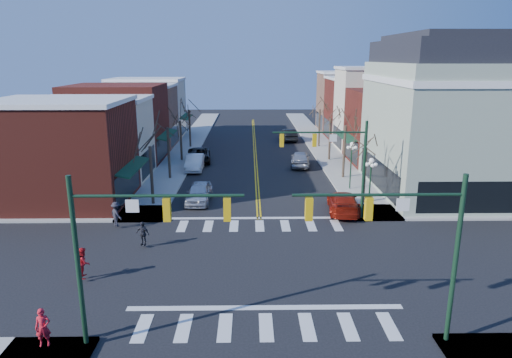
{
  "coord_description": "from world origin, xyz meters",
  "views": [
    {
      "loc": [
        -0.7,
        -23.77,
        11.41
      ],
      "look_at": [
        -0.22,
        8.44,
        2.8
      ],
      "focal_mm": 32.0,
      "sensor_mm": 36.0,
      "label": 1
    }
  ],
  "objects_px": {
    "car_right_far": "(288,135)",
    "pedestrian_red_a": "(43,328)",
    "car_right_mid": "(300,159)",
    "pedestrian_dark_b": "(116,214)",
    "victorian_corner": "(453,116)",
    "pedestrian_red_b": "(84,262)",
    "lamppost_corner": "(370,176)",
    "car_left_far": "(199,155)",
    "car_left_mid": "(195,163)",
    "lamppost_midblock": "(351,157)",
    "car_left_near": "(199,193)",
    "pedestrian_dark_a": "(143,234)",
    "car_right_near": "(343,202)"
  },
  "relations": [
    {
      "from": "car_right_far",
      "to": "pedestrian_red_a",
      "type": "bearing_deg",
      "value": 68.19
    },
    {
      "from": "pedestrian_red_b",
      "to": "car_right_near",
      "type": "bearing_deg",
      "value": -69.46
    },
    {
      "from": "lamppost_midblock",
      "to": "car_right_near",
      "type": "bearing_deg",
      "value": -106.98
    },
    {
      "from": "car_left_mid",
      "to": "pedestrian_dark_a",
      "type": "bearing_deg",
      "value": -93.13
    },
    {
      "from": "victorian_corner",
      "to": "pedestrian_dark_b",
      "type": "bearing_deg",
      "value": -161.95
    },
    {
      "from": "lamppost_midblock",
      "to": "pedestrian_dark_a",
      "type": "xyz_separation_m",
      "value": [
        -15.5,
        -12.42,
        -2.05
      ]
    },
    {
      "from": "victorian_corner",
      "to": "lamppost_midblock",
      "type": "bearing_deg",
      "value": 176.55
    },
    {
      "from": "car_left_far",
      "to": "car_right_near",
      "type": "height_order",
      "value": "car_right_near"
    },
    {
      "from": "car_right_mid",
      "to": "pedestrian_dark_b",
      "type": "relative_size",
      "value": 2.84
    },
    {
      "from": "lamppost_corner",
      "to": "car_right_mid",
      "type": "height_order",
      "value": "lamppost_corner"
    },
    {
      "from": "car_right_near",
      "to": "pedestrian_dark_b",
      "type": "bearing_deg",
      "value": 17.14
    },
    {
      "from": "lamppost_corner",
      "to": "car_left_near",
      "type": "bearing_deg",
      "value": 166.1
    },
    {
      "from": "victorian_corner",
      "to": "car_left_far",
      "type": "distance_m",
      "value": 26.46
    },
    {
      "from": "victorian_corner",
      "to": "lamppost_corner",
      "type": "distance_m",
      "value": 10.89
    },
    {
      "from": "pedestrian_red_b",
      "to": "car_right_far",
      "type": "bearing_deg",
      "value": -32.56
    },
    {
      "from": "victorian_corner",
      "to": "car_left_near",
      "type": "bearing_deg",
      "value": -172.56
    },
    {
      "from": "car_left_near",
      "to": "pedestrian_red_b",
      "type": "distance_m",
      "value": 14.13
    },
    {
      "from": "victorian_corner",
      "to": "car_left_mid",
      "type": "distance_m",
      "value": 25.01
    },
    {
      "from": "lamppost_midblock",
      "to": "car_left_far",
      "type": "relative_size",
      "value": 0.78
    },
    {
      "from": "car_left_mid",
      "to": "car_right_mid",
      "type": "bearing_deg",
      "value": 6.92
    },
    {
      "from": "car_left_mid",
      "to": "car_right_near",
      "type": "bearing_deg",
      "value": -47.23
    },
    {
      "from": "car_left_near",
      "to": "pedestrian_dark_b",
      "type": "distance_m",
      "value": 7.69
    },
    {
      "from": "car_left_mid",
      "to": "car_right_far",
      "type": "height_order",
      "value": "car_right_far"
    },
    {
      "from": "lamppost_corner",
      "to": "pedestrian_red_a",
      "type": "relative_size",
      "value": 2.68
    },
    {
      "from": "lamppost_midblock",
      "to": "car_right_far",
      "type": "distance_m",
      "value": 25.14
    },
    {
      "from": "lamppost_midblock",
      "to": "car_left_mid",
      "type": "relative_size",
      "value": 0.89
    },
    {
      "from": "car_left_far",
      "to": "pedestrian_dark_b",
      "type": "relative_size",
      "value": 3.18
    },
    {
      "from": "pedestrian_red_b",
      "to": "car_left_mid",
      "type": "bearing_deg",
      "value": -20.72
    },
    {
      "from": "car_right_far",
      "to": "pedestrian_red_b",
      "type": "relative_size",
      "value": 3.06
    },
    {
      "from": "lamppost_midblock",
      "to": "pedestrian_red_a",
      "type": "distance_m",
      "value": 28.45
    },
    {
      "from": "pedestrian_dark_a",
      "to": "pedestrian_red_a",
      "type": "bearing_deg",
      "value": -76.71
    },
    {
      "from": "car_right_near",
      "to": "car_right_mid",
      "type": "distance_m",
      "value": 15.12
    },
    {
      "from": "lamppost_corner",
      "to": "pedestrian_red_a",
      "type": "bearing_deg",
      "value": -136.93
    },
    {
      "from": "car_right_mid",
      "to": "pedestrian_dark_b",
      "type": "height_order",
      "value": "pedestrian_dark_b"
    },
    {
      "from": "lamppost_corner",
      "to": "car_right_mid",
      "type": "xyz_separation_m",
      "value": [
        -3.4,
        15.64,
        -2.12
      ]
    },
    {
      "from": "car_right_near",
      "to": "car_right_mid",
      "type": "bearing_deg",
      "value": -77.9
    },
    {
      "from": "lamppost_corner",
      "to": "pedestrian_red_a",
      "type": "distance_m",
      "value": 23.62
    },
    {
      "from": "car_left_near",
      "to": "car_left_mid",
      "type": "xyz_separation_m",
      "value": [
        -1.6,
        10.95,
        0.0
      ]
    },
    {
      "from": "victorian_corner",
      "to": "car_left_far",
      "type": "height_order",
      "value": "victorian_corner"
    },
    {
      "from": "car_right_far",
      "to": "pedestrian_red_a",
      "type": "distance_m",
      "value": 49.36
    },
    {
      "from": "car_left_far",
      "to": "car_right_near",
      "type": "relative_size",
      "value": 1.03
    },
    {
      "from": "lamppost_midblock",
      "to": "pedestrian_dark_b",
      "type": "height_order",
      "value": "lamppost_midblock"
    },
    {
      "from": "pedestrian_dark_a",
      "to": "pedestrian_dark_b",
      "type": "relative_size",
      "value": 0.88
    },
    {
      "from": "pedestrian_red_a",
      "to": "car_left_mid",
      "type": "bearing_deg",
      "value": 72.8
    },
    {
      "from": "car_left_far",
      "to": "car_left_near",
      "type": "bearing_deg",
      "value": -88.53
    },
    {
      "from": "car_left_far",
      "to": "car_right_far",
      "type": "distance_m",
      "value": 17.51
    },
    {
      "from": "pedestrian_red_a",
      "to": "pedestrian_dark_b",
      "type": "relative_size",
      "value": 0.93
    },
    {
      "from": "car_left_near",
      "to": "pedestrian_dark_a",
      "type": "xyz_separation_m",
      "value": [
        -2.5,
        -9.14,
        0.12
      ]
    },
    {
      "from": "pedestrian_dark_b",
      "to": "car_right_far",
      "type": "bearing_deg",
      "value": -68.1
    },
    {
      "from": "car_right_mid",
      "to": "pedestrian_dark_a",
      "type": "distance_m",
      "value": 24.73
    }
  ]
}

